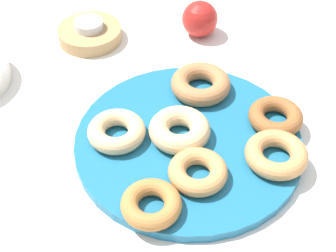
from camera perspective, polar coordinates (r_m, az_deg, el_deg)
name	(u,v)px	position (r m, az deg, el deg)	size (l,w,h in m)	color
ground_plane	(188,146)	(0.75, 2.29, -2.24)	(2.40, 2.40, 0.00)	white
donut_plate	(188,142)	(0.74, 2.30, -1.84)	(0.33, 0.33, 0.02)	#1E6B93
donut_0	(276,117)	(0.77, 12.02, 1.05)	(0.08, 0.08, 0.02)	#995B2D
donut_1	(180,130)	(0.73, 1.31, -0.43)	(0.09, 0.09, 0.03)	#EABC84
donut_2	(151,204)	(0.64, -1.90, -8.80)	(0.08, 0.08, 0.02)	#BC7A3D
donut_3	(197,172)	(0.68, 3.28, -5.18)	(0.08, 0.08, 0.02)	tan
donut_4	(117,131)	(0.73, -5.82, -0.60)	(0.08, 0.08, 0.03)	#EABC84
donut_5	(201,84)	(0.80, 3.70, 4.75)	(0.09, 0.09, 0.03)	#B27547
donut_6	(276,155)	(0.71, 12.11, -3.16)	(0.09, 0.09, 0.03)	tan
candle_holder	(90,34)	(0.95, -8.79, 10.23)	(0.12, 0.12, 0.02)	tan
tealight	(89,25)	(0.94, -8.92, 11.21)	(0.05, 0.05, 0.01)	silver
apple	(200,19)	(0.95, 3.60, 11.96)	(0.07, 0.07, 0.07)	red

